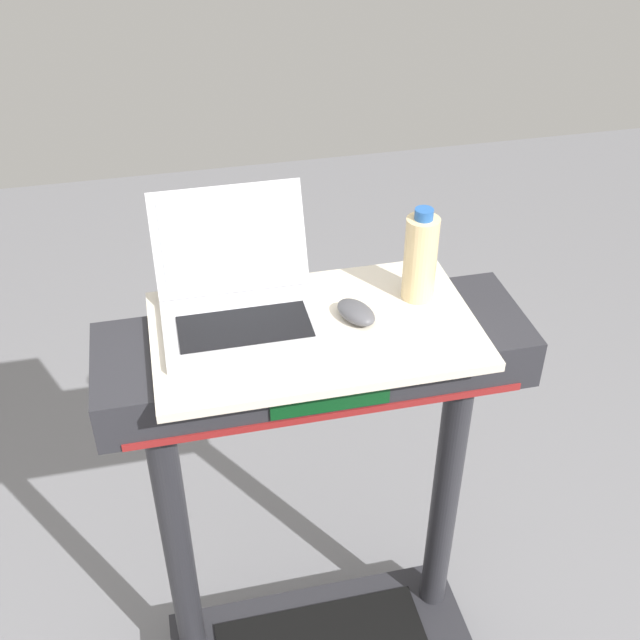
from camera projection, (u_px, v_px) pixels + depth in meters
name	position (u px, v px, depth m)	size (l,w,h in m)	color
desk_board	(315.00, 330.00, 1.61)	(0.66, 0.40, 0.02)	beige
laptop	(239.00, 297.00, 1.61)	(0.32, 0.32, 0.22)	#B7B7BC
computer_mouse	(356.00, 312.00, 1.61)	(0.06, 0.10, 0.03)	#4C4C51
water_bottle	(420.00, 257.00, 1.63)	(0.07, 0.07, 0.21)	beige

